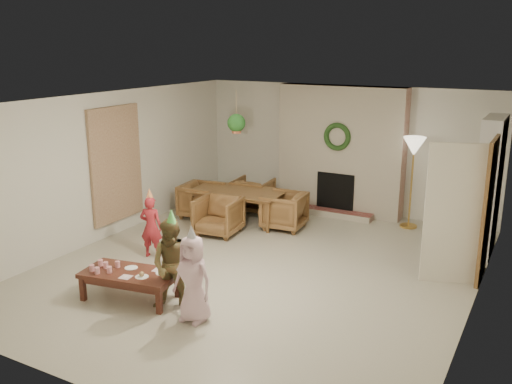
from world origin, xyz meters
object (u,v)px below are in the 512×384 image
Objects in this scene: dining_table at (237,206)px; dining_chair_far at (253,195)px; coffee_table_top at (130,274)px; child_pink at (193,279)px; dining_chair_right at (284,211)px; dining_chair_near at (218,216)px; child_red at (151,227)px; child_plaid at (173,265)px; dining_chair_left at (201,200)px.

dining_table is 2.34× the size of dining_chair_far.
coffee_table_top is 1.09m from child_pink.
dining_table is 0.95m from dining_chair_right.
child_red reaches higher than dining_chair_near.
dining_table is 0.76m from dining_chair_near.
coffee_table_top is 1.14× the size of child_pink.
child_pink is at bearing 125.98° from child_red.
dining_chair_near reaches higher than dining_table.
child_plaid reaches higher than dining_chair_near.
coffee_table_top is 1.25× the size of child_red.
child_red is at bearing -33.79° from dining_chair_right.
dining_chair_near is 1.07m from dining_chair_left.
child_pink is (1.58, -4.33, 0.21)m from dining_chair_far.
dining_table is 1.39× the size of coffee_table_top.
coffee_table_top is (0.51, -4.24, 0.02)m from dining_chair_far.
dining_chair_far and dining_chair_left have the same top height.
dining_chair_left is 3.87m from child_plaid.
dining_table is 3.89m from child_pink.
dining_table is at bearing 90.00° from dining_chair_near.
dining_chair_near and dining_chair_far have the same top height.
dining_chair_far is at bearing -109.82° from child_red.
dining_table is 1.45× the size of child_plaid.
dining_chair_left is at bearing -90.00° from dining_chair_right.
child_pink is at bearing -72.48° from dining_table.
dining_chair_left is (-0.68, -0.83, 0.00)m from dining_chair_far.
dining_chair_left is at bearing -92.92° from child_red.
child_pink reaches higher than dining_table.
dining_chair_near is 0.74× the size of child_red.
dining_chair_far is at bearing -45.00° from dining_chair_left.
dining_chair_far is 4.61m from child_pink.
dining_chair_far is at bearing 87.22° from coffee_table_top.
dining_table is 0.76m from dining_chair_far.
dining_chair_near is at bearing -135.00° from dining_chair_left.
dining_chair_far reaches higher than coffee_table_top.
child_red is at bearing -109.20° from dining_chair_near.
child_red is 0.83× the size of child_plaid.
dining_chair_right reaches higher than coffee_table_top.
child_red is at bearing 119.28° from child_plaid.
dining_chair_left is (-0.83, 0.68, 0.00)m from dining_chair_near.
child_plaid is 0.41m from child_pink.
child_red reaches higher than dining_chair_right.
dining_chair_near is at bearing 90.00° from dining_chair_far.
coffee_table_top is at bearing 102.46° from child_red.
dining_chair_near is 0.59× the size of coffee_table_top.
dining_chair_far reaches higher than dining_table.
child_pink is (0.56, -3.66, 0.21)m from dining_chair_right.
child_red reaches higher than dining_chair_left.
dining_table is at bearing 90.00° from dining_chair_far.
child_plaid is at bearing -2.47° from dining_chair_right.
coffee_table_top is at bearing 178.38° from child_pink.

